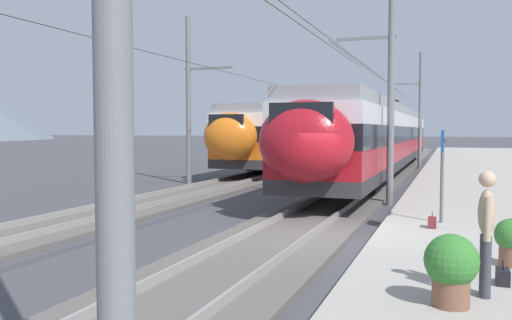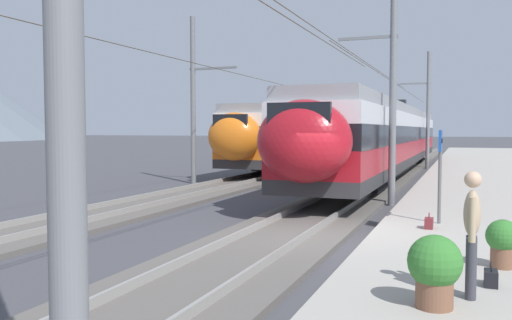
# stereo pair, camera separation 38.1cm
# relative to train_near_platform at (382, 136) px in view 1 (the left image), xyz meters

# --- Properties ---
(ground_plane) EXTENTS (400.00, 400.00, 0.00)m
(ground_plane) POSITION_rel_train_near_platform_xyz_m (-18.80, -1.29, -2.23)
(ground_plane) COLOR #424247
(track_near) EXTENTS (120.00, 3.00, 0.28)m
(track_near) POSITION_rel_train_near_platform_xyz_m (-18.80, -0.00, -2.17)
(track_near) COLOR #5B5651
(track_near) RESTS_ON ground
(track_far) EXTENTS (120.00, 3.00, 0.28)m
(track_far) POSITION_rel_train_near_platform_xyz_m (-18.80, 6.00, -2.17)
(track_far) COLOR #5B5651
(track_far) RESTS_ON ground
(train_near_platform) EXTENTS (35.33, 2.88, 4.27)m
(train_near_platform) POSITION_rel_train_near_platform_xyz_m (0.00, 0.00, 0.00)
(train_near_platform) COLOR #2D2D30
(train_near_platform) RESTS_ON track_near
(train_far_track) EXTENTS (31.69, 2.87, 4.27)m
(train_far_track) POSITION_rel_train_near_platform_xyz_m (7.23, 6.00, -0.00)
(train_far_track) COLOR #2D2D30
(train_far_track) RESTS_ON track_far
(catenary_mast_mid) EXTENTS (40.61, 2.03, 7.11)m
(catenary_mast_mid) POSITION_rel_train_near_platform_xyz_m (-12.17, -1.60, 1.52)
(catenary_mast_mid) COLOR slate
(catenary_mast_mid) RESTS_ON ground
(catenary_mast_east) EXTENTS (40.61, 2.03, 7.69)m
(catenary_mast_east) POSITION_rel_train_near_platform_xyz_m (6.21, -1.61, 1.76)
(catenary_mast_east) COLOR slate
(catenary_mast_east) RESTS_ON ground
(catenary_mast_far_side) EXTENTS (40.61, 2.41, 7.94)m
(catenary_mast_far_side) POSITION_rel_train_near_platform_xyz_m (-7.93, 7.96, 1.86)
(catenary_mast_far_side) COLOR slate
(catenary_mast_far_side) RESTS_ON ground
(platform_sign) EXTENTS (0.70, 0.08, 2.23)m
(platform_sign) POSITION_rel_train_near_platform_xyz_m (-17.35, -3.49, -0.25)
(platform_sign) COLOR #59595B
(platform_sign) RESTS_ON platform_slab
(passenger_walking) EXTENTS (0.53, 0.22, 1.69)m
(passenger_walking) POSITION_rel_train_near_platform_xyz_m (-23.19, -4.14, -0.94)
(passenger_walking) COLOR #383842
(passenger_walking) RESTS_ON platform_slab
(handbag_beside_passenger) EXTENTS (0.32, 0.18, 0.36)m
(handbag_beside_passenger) POSITION_rel_train_near_platform_xyz_m (-22.50, -4.41, -1.77)
(handbag_beside_passenger) COLOR black
(handbag_beside_passenger) RESTS_ON platform_slab
(handbag_near_sign) EXTENTS (0.32, 0.18, 0.37)m
(handbag_near_sign) POSITION_rel_train_near_platform_xyz_m (-18.14, -3.30, -1.76)
(handbag_near_sign) COLOR maroon
(handbag_near_sign) RESTS_ON platform_slab
(potted_plant_platform_edge) EXTENTS (0.68, 0.68, 0.92)m
(potted_plant_platform_edge) POSITION_rel_train_near_platform_xyz_m (-23.78, -3.71, -1.35)
(potted_plant_platform_edge) COLOR brown
(potted_plant_platform_edge) RESTS_ON platform_slab
(potted_plant_by_shelter) EXTENTS (0.53, 0.53, 0.79)m
(potted_plant_by_shelter) POSITION_rel_train_near_platform_xyz_m (-21.32, -4.63, -1.42)
(potted_plant_by_shelter) COLOR brown
(potted_plant_by_shelter) RESTS_ON platform_slab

